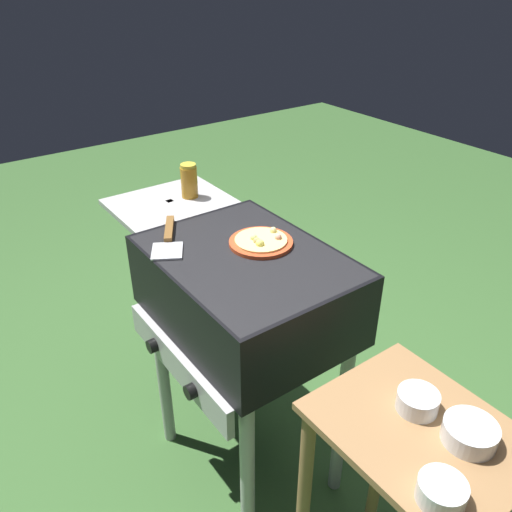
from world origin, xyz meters
TOP-DOWN VIEW (x-y plane):
  - ground_plane at (0.00, 0.00)m, footprint 8.00×8.00m
  - grill at (-0.01, -0.00)m, footprint 0.96×0.53m
  - pizza_cheese at (-0.03, 0.07)m, footprint 0.20×0.20m
  - sauce_jar at (-0.47, 0.08)m, footprint 0.06×0.06m
  - spatula at (-0.22, -0.14)m, footprint 0.25×0.18m
  - prep_table at (0.66, 0.00)m, footprint 0.44×0.36m
  - topping_bowl_near at (0.74, 0.05)m, footprint 0.11×0.11m
  - topping_bowl_far at (0.62, 0.04)m, footprint 0.09×0.09m
  - topping_bowl_middle at (0.79, -0.11)m, footprint 0.09×0.09m

SIDE VIEW (x-z plane):
  - ground_plane at x=0.00m, z-range 0.00..0.00m
  - prep_table at x=0.66m, z-range 0.16..0.94m
  - grill at x=-0.01m, z-range 0.31..1.21m
  - topping_bowl_near at x=0.74m, z-range 0.78..0.82m
  - topping_bowl_middle at x=0.79m, z-range 0.78..0.82m
  - topping_bowl_far at x=0.62m, z-range 0.78..0.82m
  - spatula at x=-0.22m, z-range 0.90..0.92m
  - pizza_cheese at x=-0.03m, z-range 0.89..0.93m
  - sauce_jar at x=-0.47m, z-range 0.90..1.02m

